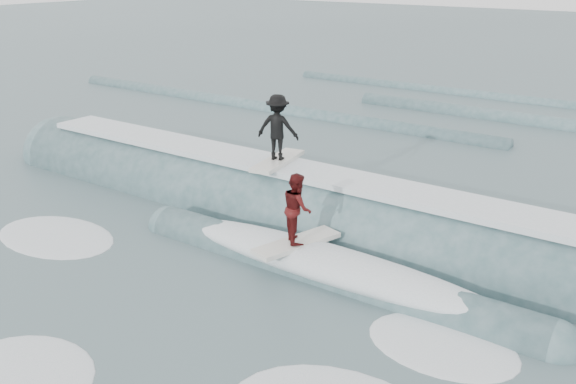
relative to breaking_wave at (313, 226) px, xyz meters
The scene contains 6 objects.
ground 4.31m from the breaking_wave, 92.43° to the right, with size 160.00×160.00×0.00m, color #394F54.
breaking_wave is the anchor object (origin of this frame).
surfer_black 2.47m from the breaking_wave, 169.42° to the left, with size 1.17×2.06×1.71m.
surfer_red 2.47m from the breaking_wave, 65.69° to the right, with size 1.09×2.07×1.57m.
whitewater 5.62m from the breaking_wave, 71.84° to the right, with size 12.29×6.29×0.10m.
far_swells 13.39m from the breaking_wave, 94.90° to the left, with size 36.16×8.65×0.80m.
Camera 1 is at (7.97, -7.75, 6.13)m, focal length 40.00 mm.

